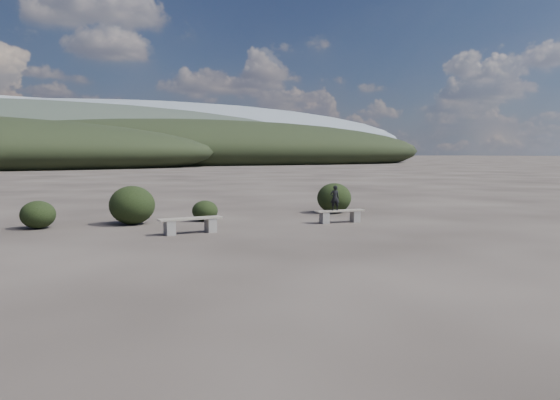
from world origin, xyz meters
TOP-DOWN VIEW (x-y plane):
  - ground at (0.00, 0.00)m, footprint 1200.00×1200.00m
  - bench_left at (-1.28, 5.59)m, footprint 1.95×0.47m
  - bench_right at (4.16, 5.77)m, footprint 1.80×0.59m
  - seated_person at (3.96, 5.79)m, footprint 0.36×0.29m
  - shrub_a at (-5.30, 8.89)m, footprint 1.10×1.10m
  - shrub_b at (-2.38, 8.60)m, footprint 1.53×1.53m
  - shrub_c at (0.13, 8.36)m, footprint 0.92×0.92m
  - shrub_d at (5.71, 8.58)m, footprint 1.38×1.38m
  - mountain_ridges at (-7.48, 339.06)m, footprint 500.00×400.00m

SIDE VIEW (x-z plane):
  - ground at x=0.00m, z-range 0.00..0.00m
  - bench_right at x=4.16m, z-range 0.05..0.49m
  - bench_left at x=-1.28m, z-range 0.05..0.54m
  - shrub_c at x=0.13m, z-range 0.00..0.74m
  - shrub_a at x=-5.30m, z-range 0.00..0.90m
  - shrub_d at x=5.71m, z-range 0.00..1.21m
  - shrub_b at x=-2.38m, z-range 0.00..1.31m
  - seated_person at x=3.96m, z-range 0.44..1.31m
  - mountain_ridges at x=-7.48m, z-range -17.16..38.84m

